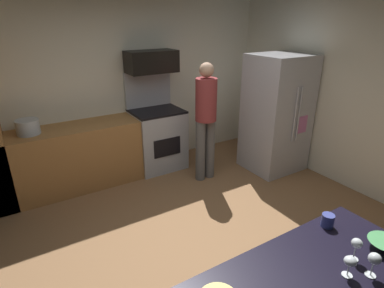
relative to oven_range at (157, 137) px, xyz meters
The scene contains 13 objects.
ground_plane 2.09m from the oven_range, 103.16° to the right, with size 5.20×4.80×0.02m, color #8E6441.
wall_back 0.98m from the oven_range, 141.60° to the left, with size 5.20×0.12×2.60m, color silver.
wall_right 2.97m from the oven_range, 43.53° to the right, with size 0.12×4.80×2.60m, color silver.
lower_cabinet_run 1.36m from the oven_range, behind, with size 2.40×0.60×0.90m, color #A7713C.
oven_range is the anchor object (origin of this frame).
microwave 1.16m from the oven_range, 90.00° to the left, with size 0.74×0.38×0.32m, color black.
refrigerator 1.89m from the oven_range, 32.14° to the right, with size 0.84×0.78×1.78m.
person_cook 0.96m from the oven_range, 60.03° to the right, with size 0.31×0.30×1.72m.
wine_glass_near 3.52m from the oven_range, 95.47° to the right, with size 0.06×0.06×0.15m.
wine_glass_mid 3.65m from the oven_range, 95.83° to the right, with size 0.07×0.07×0.16m.
wine_glass_far 3.59m from the oven_range, 97.77° to the right, with size 0.07×0.07×0.13m.
mug_tea 3.21m from the oven_range, 93.33° to the right, with size 0.09×0.09×0.09m, color #3C4592.
stock_pot 1.84m from the oven_range, behind, with size 0.28×0.28×0.19m, color #AFBBC4.
Camera 1 is at (-1.49, -2.25, 2.27)m, focal length 29.10 mm.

